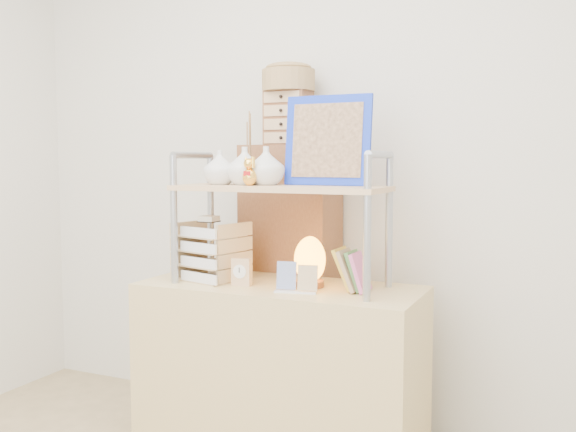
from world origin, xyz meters
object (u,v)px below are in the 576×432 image
at_px(desk, 280,371).
at_px(letter_tray, 210,255).
at_px(cabinet, 290,285).
at_px(salt_lamp, 310,261).

distance_m(desk, letter_tray, 0.59).
xyz_separation_m(desk, letter_tray, (-0.33, -0.03, 0.49)).
xyz_separation_m(cabinet, salt_lamp, (0.25, -0.35, 0.18)).
height_order(desk, letter_tray, letter_tray).
distance_m(desk, cabinet, 0.49).
relative_size(desk, cabinet, 0.89).
xyz_separation_m(desk, cabinet, (-0.12, 0.37, 0.30)).
distance_m(letter_tray, salt_lamp, 0.46).
bearing_deg(cabinet, desk, -69.05).
bearing_deg(letter_tray, cabinet, 62.47).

